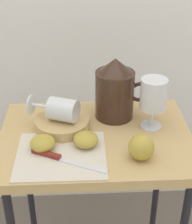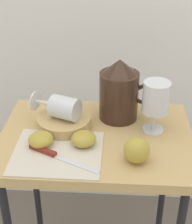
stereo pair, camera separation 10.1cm
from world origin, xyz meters
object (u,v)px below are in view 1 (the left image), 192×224
apple_whole (141,147)px  knife (57,157)px  pitcher (115,94)px  table (96,157)px  wine_glass_tipped_near (61,109)px  apple_half_left (43,143)px  basket_tray (62,124)px  wine_glass_upright (153,97)px  apple_half_right (86,139)px

apple_whole → knife: (-0.22, 0.00, -0.03)m
pitcher → table: bearing=-120.5°
wine_glass_tipped_near → apple_half_left: size_ratio=2.29×
apple_half_left → pitcher: bearing=38.9°
basket_tray → apple_whole: bearing=-35.8°
apple_half_left → knife: (0.04, -0.05, -0.01)m
basket_tray → wine_glass_tipped_near: size_ratio=1.01×
basket_tray → pitcher: bearing=22.7°
basket_tray → wine_glass_upright: size_ratio=1.03×
apple_half_left → apple_whole: apple_whole is taller
apple_half_left → wine_glass_tipped_near: bearing=63.5°
apple_half_right → apple_whole: bearing=-22.5°
pitcher → apple_half_left: bearing=-141.1°
table → knife: size_ratio=3.51×
wine_glass_tipped_near → knife: (-0.01, -0.15, -0.06)m
apple_half_right → apple_whole: apple_whole is taller
pitcher → wine_glass_tipped_near: (-0.16, -0.07, -0.01)m
wine_glass_upright → apple_whole: 0.18m
basket_tray → wine_glass_tipped_near: wine_glass_tipped_near is taller
wine_glass_upright → wine_glass_tipped_near: size_ratio=0.99×
basket_tray → pitcher: size_ratio=0.83×
table → pitcher: (0.06, 0.11, 0.16)m
wine_glass_tipped_near → apple_half_left: bearing=-116.5°
apple_half_right → apple_whole: size_ratio=1.00×
wine_glass_upright → pitcher: bearing=146.4°
basket_tray → pitcher: (0.16, 0.07, 0.06)m
table → apple_half_left: size_ratio=10.12×
pitcher → knife: (-0.17, -0.22, -0.07)m
basket_tray → wine_glass_upright: bearing=-0.2°
pitcher → wine_glass_tipped_near: pitcher is taller
apple_half_left → apple_whole: 0.27m
pitcher → apple_half_right: pitcher is taller
apple_whole → apple_half_left: bearing=169.4°
table → apple_half_right: 0.12m
basket_tray → wine_glass_upright: 0.28m
wine_glass_upright → apple_half_left: wine_glass_upright is taller
basket_tray → wine_glass_upright: wine_glass_upright is taller
knife → apple_half_left: bearing=131.4°
wine_glass_upright → apple_whole: size_ratio=2.26×
table → apple_whole: apple_whole is taller
wine_glass_tipped_near → apple_half_right: bearing=-53.1°
wine_glass_tipped_near → apple_whole: bearing=-35.3°
wine_glass_tipped_near → knife: size_ratio=0.79×
table → pitcher: pitcher is taller
basket_tray → pitcher: pitcher is taller
wine_glass_tipped_near → table: bearing=-20.8°
apple_whole → knife: size_ratio=0.35×
pitcher → apple_half_left: (-0.21, -0.17, -0.06)m
wine_glass_upright → apple_half_left: (-0.32, -0.10, -0.08)m
pitcher → apple_half_left: 0.28m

